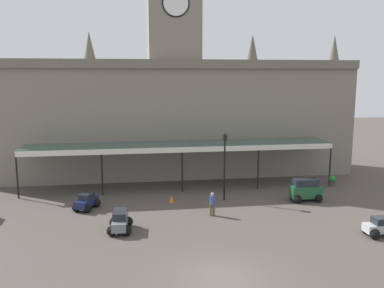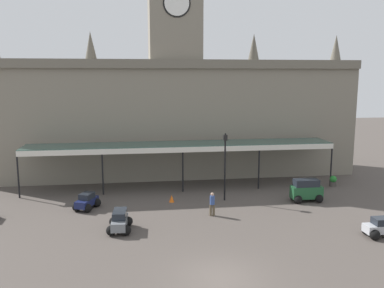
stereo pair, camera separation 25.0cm
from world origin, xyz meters
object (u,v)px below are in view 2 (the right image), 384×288
Objects in this scene: car_green_van at (306,191)px; victorian_lamppost at (225,159)px; car_silver_sedan at (381,229)px; planter_by_canopy at (333,181)px; pedestrian_near_entrance at (212,203)px; traffic_cone at (172,199)px; car_navy_sedan at (87,202)px; car_grey_estate at (120,222)px.

victorian_lamppost reaches higher than car_green_van.
car_silver_sedan is 11.54m from planter_by_canopy.
pedestrian_near_entrance is (-7.89, -2.26, 0.10)m from car_green_van.
car_green_van is 5.68m from planter_by_canopy.
traffic_cone is (-2.53, 3.52, -0.63)m from pedestrian_near_entrance.
victorian_lamppost reaches higher than pedestrian_near_entrance.
victorian_lamppost is (10.51, 0.69, 2.79)m from car_navy_sedan.
pedestrian_near_entrance is 4.49m from victorian_lamppost.
pedestrian_near_entrance is 1.74× the size of planter_by_canopy.
victorian_lamppost reaches higher than traffic_cone.
car_navy_sedan is 21.20m from planter_by_canopy.
car_green_van is 8.21m from pedestrian_near_entrance.
car_navy_sedan reaches higher than planter_by_canopy.
car_navy_sedan is 1.34× the size of pedestrian_near_entrance.
car_green_van is 6.83m from victorian_lamppost.
pedestrian_near_entrance is at bearing -164.03° from car_green_van.
traffic_cone is at bearing 6.99° from car_navy_sedan.
car_grey_estate is 5.32m from car_navy_sedan.
car_navy_sedan is at bearing 156.78° from car_silver_sedan.
victorian_lamppost is (-6.25, 1.17, 2.49)m from car_green_van.
victorian_lamppost is at bearing -165.59° from planter_by_canopy.
traffic_cone is at bearing 173.10° from car_green_van.
car_grey_estate is 2.40× the size of planter_by_canopy.
car_navy_sedan is 3.95× the size of traffic_cone.
car_green_van is at bearing -6.90° from traffic_cone.
traffic_cone is at bearing 55.15° from car_grey_estate.
car_grey_estate is 9.98m from victorian_lamppost.
traffic_cone is 14.82m from planter_by_canopy.
car_silver_sedan is 11.97m from victorian_lamppost.
pedestrian_near_entrance is 4.38m from traffic_cone.
car_green_van is at bearing 16.42° from car_grey_estate.
car_navy_sedan is at bearing -176.26° from victorian_lamppost.
planter_by_canopy is at bearing 42.70° from car_green_van.
pedestrian_near_entrance is (6.33, 1.93, 0.34)m from car_grey_estate.
car_grey_estate reaches higher than car_silver_sedan.
car_grey_estate reaches higher than traffic_cone.
car_green_van reaches higher than planter_by_canopy.
car_green_van is 0.45× the size of victorian_lamppost.
car_navy_sedan is at bearing 162.82° from pedestrian_near_entrance.
car_navy_sedan is (-2.54, 4.67, -0.06)m from car_grey_estate.
victorian_lamppost is at bearing 132.56° from car_silver_sedan.
car_silver_sedan is at bearing -47.44° from victorian_lamppost.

